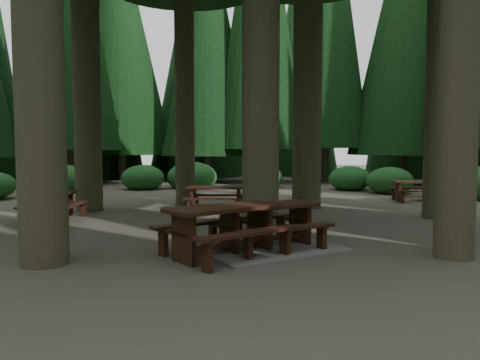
{
  "coord_description": "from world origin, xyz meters",
  "views": [
    {
      "loc": [
        0.38,
        -10.41,
        1.88
      ],
      "look_at": [
        0.33,
        0.78,
        1.1
      ],
      "focal_mm": 35.0,
      "sensor_mm": 36.0,
      "label": 1
    }
  ],
  "objects_px": {
    "picnic_table_b": "(54,202)",
    "picnic_table_d": "(417,188)",
    "picnic_table_a": "(266,233)",
    "picnic_table_c": "(216,203)",
    "picnic_table_e": "(224,223)"
  },
  "relations": [
    {
      "from": "picnic_table_a",
      "to": "picnic_table_d",
      "type": "xyz_separation_m",
      "value": [
        5.65,
        7.68,
        0.18
      ]
    },
    {
      "from": "picnic_table_c",
      "to": "picnic_table_e",
      "type": "relative_size",
      "value": 0.89
    },
    {
      "from": "picnic_table_a",
      "to": "picnic_table_d",
      "type": "bearing_deg",
      "value": 23.44
    },
    {
      "from": "picnic_table_b",
      "to": "picnic_table_d",
      "type": "height_order",
      "value": "picnic_table_d"
    },
    {
      "from": "picnic_table_d",
      "to": "picnic_table_b",
      "type": "bearing_deg",
      "value": -156.88
    },
    {
      "from": "picnic_table_d",
      "to": "picnic_table_e",
      "type": "distance_m",
      "value": 10.46
    },
    {
      "from": "picnic_table_a",
      "to": "picnic_table_d",
      "type": "height_order",
      "value": "picnic_table_a"
    },
    {
      "from": "picnic_table_e",
      "to": "picnic_table_c",
      "type": "bearing_deg",
      "value": 56.0
    },
    {
      "from": "picnic_table_a",
      "to": "picnic_table_d",
      "type": "relative_size",
      "value": 1.88
    },
    {
      "from": "picnic_table_d",
      "to": "picnic_table_e",
      "type": "xyz_separation_m",
      "value": [
        -6.41,
        -8.27,
        0.11
      ]
    },
    {
      "from": "picnic_table_a",
      "to": "picnic_table_c",
      "type": "bearing_deg",
      "value": 73.14
    },
    {
      "from": "picnic_table_c",
      "to": "picnic_table_e",
      "type": "bearing_deg",
      "value": -80.02
    },
    {
      "from": "picnic_table_b",
      "to": "picnic_table_d",
      "type": "distance_m",
      "value": 11.75
    },
    {
      "from": "picnic_table_b",
      "to": "picnic_table_e",
      "type": "xyz_separation_m",
      "value": [
        4.57,
        -4.06,
        0.12
      ]
    },
    {
      "from": "picnic_table_d",
      "to": "picnic_table_e",
      "type": "height_order",
      "value": "picnic_table_e"
    }
  ]
}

